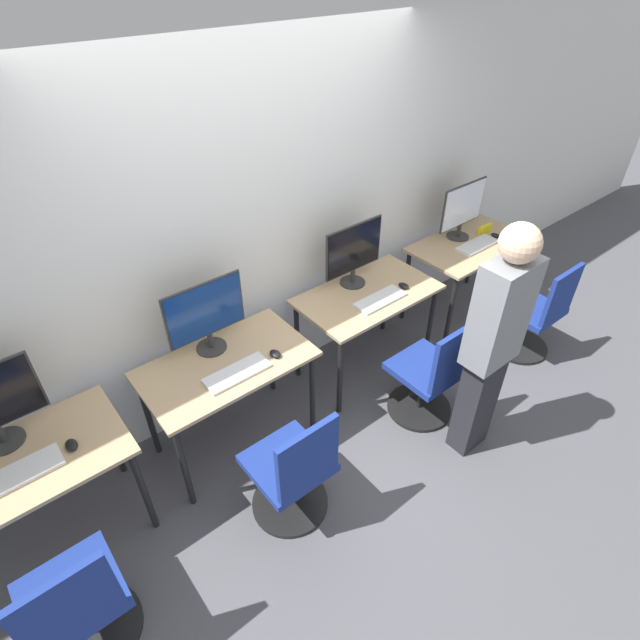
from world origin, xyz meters
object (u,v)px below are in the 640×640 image
(office_chair_far_left, at_px, (79,610))
(mouse_far_left, at_px, (71,445))
(monitor_right, at_px, (354,252))
(mouse_right, at_px, (404,286))
(office_chair_right, at_px, (430,378))
(keyboard_left, at_px, (237,373))
(mouse_far_right, at_px, (496,235))
(keyboard_far_left, at_px, (18,474))
(mouse_left, at_px, (275,354))
(person_right, at_px, (493,340))
(keyboard_far_right, at_px, (477,245))
(monitor_far_right, at_px, (463,209))
(keyboard_right, at_px, (380,300))
(office_chair_left, at_px, (293,475))
(monitor_left, at_px, (206,315))
(office_chair_far_right, at_px, (534,317))

(office_chair_far_left, bearing_deg, mouse_far_left, 65.79)
(monitor_right, bearing_deg, mouse_right, -48.39)
(office_chair_far_left, height_order, office_chair_right, same)
(keyboard_left, bearing_deg, mouse_far_right, 1.31)
(keyboard_far_left, distance_m, office_chair_right, 2.56)
(mouse_right, bearing_deg, mouse_left, -178.79)
(office_chair_right, xyz_separation_m, mouse_far_right, (1.48, 0.60, 0.40))
(monitor_right, xyz_separation_m, person_right, (0.03, -1.22, -0.07))
(keyboard_far_right, bearing_deg, monitor_far_right, 90.00)
(keyboard_right, height_order, keyboard_far_right, same)
(monitor_right, bearing_deg, mouse_far_right, -9.57)
(mouse_far_left, height_order, mouse_left, same)
(keyboard_left, bearing_deg, keyboard_far_left, 177.10)
(mouse_left, height_order, mouse_far_right, same)
(keyboard_far_left, xyz_separation_m, person_right, (2.48, -0.97, 0.19))
(office_chair_left, xyz_separation_m, person_right, (1.27, -0.33, 0.58))
(monitor_right, bearing_deg, mouse_left, -161.35)
(monitor_far_right, bearing_deg, monitor_left, 179.05)
(monitor_right, bearing_deg, office_chair_far_right, -36.90)
(office_chair_left, distance_m, keyboard_right, 1.42)
(keyboard_left, distance_m, monitor_far_right, 2.48)
(mouse_right, xyz_separation_m, person_right, (-0.23, -0.93, 0.18))
(office_chair_far_left, xyz_separation_m, keyboard_far_right, (3.69, 0.60, 0.39))
(keyboard_far_left, height_order, monitor_right, monitor_right)
(monitor_far_right, relative_size, mouse_far_right, 5.84)
(office_chair_left, bearing_deg, keyboard_right, 25.04)
(office_chair_far_left, bearing_deg, office_chair_right, -0.14)
(keyboard_far_left, bearing_deg, keyboard_far_right, -0.02)
(office_chair_left, xyz_separation_m, mouse_far_right, (2.72, 0.63, 0.40))
(monitor_far_right, bearing_deg, monitor_right, 178.36)
(monitor_right, height_order, mouse_right, monitor_right)
(office_chair_right, bearing_deg, keyboard_left, 156.20)
(keyboard_far_right, xyz_separation_m, office_chair_far_right, (-0.00, -0.67, -0.39))
(mouse_left, bearing_deg, keyboard_far_right, 1.81)
(keyboard_right, distance_m, keyboard_far_right, 1.23)
(person_right, bearing_deg, monitor_left, 135.76)
(monitor_far_right, bearing_deg, office_chair_far_right, -90.32)
(mouse_right, relative_size, office_chair_far_right, 0.10)
(keyboard_left, distance_m, keyboard_far_right, 2.45)
(keyboard_far_left, distance_m, monitor_far_right, 3.69)
(office_chair_left, bearing_deg, monitor_left, 89.12)
(mouse_left, xyz_separation_m, monitor_right, (0.95, 0.32, 0.25))
(monitor_right, xyz_separation_m, office_chair_far_right, (1.22, -0.92, -0.65))
(office_chair_far_left, height_order, office_chair_far_right, same)
(keyboard_right, relative_size, person_right, 0.24)
(office_chair_right, relative_size, monitor_far_right, 1.68)
(mouse_right, height_order, person_right, person_right)
(mouse_far_left, xyz_separation_m, office_chair_far_left, (-0.27, -0.61, -0.40))
(mouse_left, height_order, office_chair_left, office_chair_left)
(keyboard_far_left, relative_size, mouse_far_left, 4.58)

